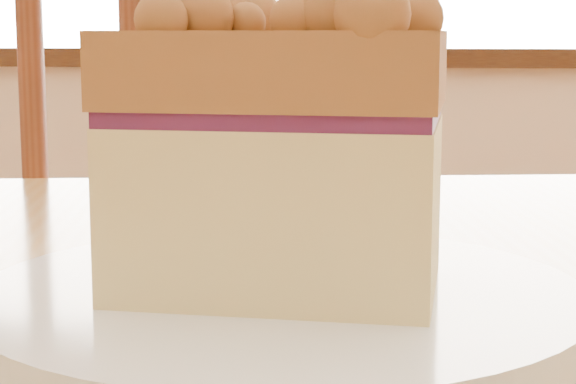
# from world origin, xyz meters

# --- Properties ---
(plate) EXTENTS (0.23, 0.23, 0.02)m
(plate) POSITION_xyz_m (-0.05, 0.10, 0.76)
(plate) COLOR white
(plate) RESTS_ON cafe_table_main
(cake_slice) EXTENTS (0.13, 0.10, 0.11)m
(cake_slice) POSITION_xyz_m (-0.06, 0.10, 0.82)
(cake_slice) COLOR #F4E28A
(cake_slice) RESTS_ON plate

